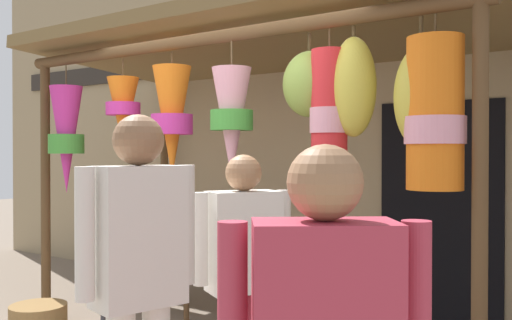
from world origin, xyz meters
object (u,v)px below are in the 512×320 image
(folding_chair, at_px, (138,290))
(flower_heap_on_table, at_px, (158,233))
(vendor_in_orange, at_px, (139,268))
(display_table, at_px, (157,248))
(shopper_by_bananas, at_px, (243,266))
(wicker_basket_by_table, at_px, (39,316))

(folding_chair, bearing_deg, flower_heap_on_table, 128.03)
(vendor_in_orange, bearing_deg, display_table, 133.83)
(folding_chair, distance_m, vendor_in_orange, 1.85)
(vendor_in_orange, distance_m, shopper_by_bananas, 0.82)
(display_table, height_order, shopper_by_bananas, shopper_by_bananas)
(display_table, distance_m, folding_chair, 1.25)
(folding_chair, bearing_deg, wicker_basket_by_table, 179.67)
(wicker_basket_by_table, bearing_deg, flower_heap_on_table, 59.20)
(vendor_in_orange, bearing_deg, shopper_by_bananas, 90.75)
(display_table, distance_m, wicker_basket_by_table, 1.20)
(display_table, xyz_separation_m, shopper_by_bananas, (2.07, -1.36, 0.28))
(display_table, bearing_deg, folding_chair, -51.14)
(display_table, relative_size, vendor_in_orange, 0.80)
(folding_chair, distance_m, shopper_by_bananas, 1.41)
(display_table, height_order, vendor_in_orange, vendor_in_orange)
(vendor_in_orange, height_order, shopper_by_bananas, vendor_in_orange)
(display_table, distance_m, vendor_in_orange, 3.03)
(vendor_in_orange, bearing_deg, folding_chair, 137.31)
(flower_heap_on_table, height_order, shopper_by_bananas, shopper_by_bananas)
(wicker_basket_by_table, bearing_deg, shopper_by_bananas, -8.93)
(flower_heap_on_table, distance_m, vendor_in_orange, 2.95)
(folding_chair, height_order, shopper_by_bananas, shopper_by_bananas)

